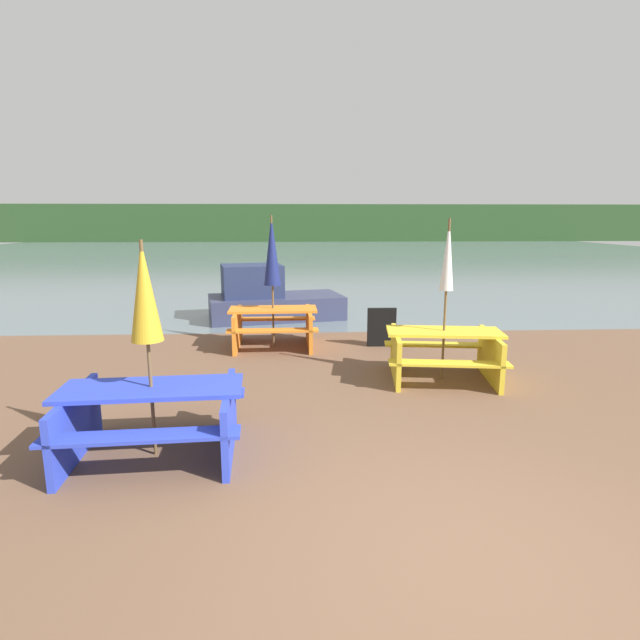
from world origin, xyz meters
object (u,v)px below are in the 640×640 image
at_px(signboard, 382,327).
at_px(umbrella_gold, 144,293).
at_px(picnic_table_orange, 273,323).
at_px(picnic_table_yellow, 443,350).
at_px(picnic_table_blue, 153,413).
at_px(umbrella_white, 448,258).
at_px(umbrella_navy, 272,251).
at_px(boat, 269,299).

bearing_deg(signboard, umbrella_gold, -125.46).
distance_m(picnic_table_orange, signboard, 2.09).
bearing_deg(picnic_table_orange, umbrella_gold, -103.17).
height_order(picnic_table_yellow, umbrella_gold, umbrella_gold).
relative_size(picnic_table_blue, picnic_table_yellow, 1.02).
bearing_deg(picnic_table_blue, picnic_table_orange, 76.83).
bearing_deg(signboard, picnic_table_yellow, -73.96).
xyz_separation_m(picnic_table_yellow, umbrella_white, (-0.00, 0.00, 1.40)).
bearing_deg(umbrella_gold, picnic_table_yellow, 32.15).
relative_size(umbrella_navy, boat, 0.72).
bearing_deg(picnic_table_blue, signboard, 54.54).
distance_m(umbrella_navy, boat, 3.13).
bearing_deg(umbrella_white, signboard, 106.04).
relative_size(picnic_table_yellow, picnic_table_orange, 1.11).
height_order(picnic_table_orange, umbrella_gold, umbrella_gold).
height_order(umbrella_gold, boat, umbrella_gold).
height_order(picnic_table_yellow, signboard, picnic_table_yellow).
xyz_separation_m(picnic_table_blue, picnic_table_yellow, (3.73, 2.34, -0.00)).
distance_m(picnic_table_blue, umbrella_white, 4.62).
xyz_separation_m(picnic_table_orange, umbrella_white, (2.68, -2.13, 1.41)).
xyz_separation_m(picnic_table_orange, signboard, (2.09, -0.07, -0.08)).
bearing_deg(picnic_table_yellow, signboard, 106.04).
xyz_separation_m(picnic_table_blue, picnic_table_orange, (1.05, 4.47, -0.00)).
relative_size(picnic_table_orange, signboard, 2.25).
xyz_separation_m(umbrella_gold, signboard, (3.13, 4.40, -1.34)).
relative_size(picnic_table_orange, umbrella_navy, 0.68).
height_order(picnic_table_blue, umbrella_white, umbrella_white).
distance_m(umbrella_white, signboard, 2.61).
bearing_deg(signboard, boat, 128.74).
distance_m(picnic_table_orange, boat, 2.82).
xyz_separation_m(umbrella_white, signboard, (-0.59, 2.06, -1.49)).
distance_m(picnic_table_blue, boat, 7.33).
relative_size(picnic_table_yellow, umbrella_gold, 0.84).
bearing_deg(boat, umbrella_navy, -97.54).
bearing_deg(boat, signboard, -63.41).
relative_size(umbrella_gold, umbrella_white, 0.92).
height_order(picnic_table_yellow, umbrella_navy, umbrella_navy).
relative_size(picnic_table_orange, umbrella_gold, 0.76).
bearing_deg(umbrella_white, boat, 120.45).
xyz_separation_m(picnic_table_orange, boat, (-0.23, 2.81, 0.03)).
bearing_deg(signboard, umbrella_navy, 178.03).
relative_size(picnic_table_orange, umbrella_white, 0.69).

